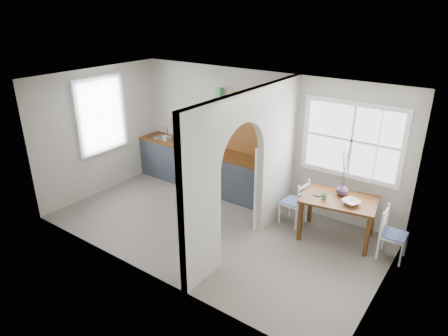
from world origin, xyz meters
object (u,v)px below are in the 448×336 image
Objects in this scene: chair_left at (294,201)px; vase at (342,189)px; chair_right at (394,235)px; kettle at (268,158)px; dining_table at (337,218)px.

chair_left is 0.93m from vase.
vase reaches higher than chair_left.
chair_right is at bearing -12.06° from vase.
chair_right is 3.89× the size of vase.
chair_left is 0.98m from kettle.
kettle reaches higher than chair_left.
chair_right is 2.60m from kettle.
dining_table is 0.94m from chair_right.
dining_table is 0.83m from chair_left.
chair_right is (0.94, -0.05, 0.04)m from dining_table.
kettle reaches higher than vase.
kettle reaches higher than dining_table.
dining_table is at bearing 85.27° from chair_right.
kettle is (-1.56, 0.32, 0.64)m from dining_table.
vase is at bearing 103.79° from chair_left.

